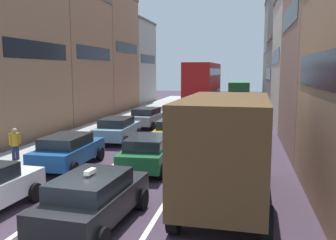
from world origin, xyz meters
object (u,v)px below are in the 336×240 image
object	(u,v)px
taxi_centre_lane_front	(93,198)
coupe_centre_lane_fourth	(189,119)
hatchback_centre_lane_third	(173,131)
removalist_box_truck	(227,146)
bus_mid_queue_primary	(203,86)
pedestrian_near_kerb	(15,143)
wagon_left_lane_second	(68,150)
sedan_right_lane_behind_truck	(225,140)
bus_far_queue_secondary	(240,90)
sedan_left_lane_fourth	(147,117)
sedan_left_lane_third	(117,129)
sedan_centre_lane_second	(148,152)

from	to	relation	value
taxi_centre_lane_front	coupe_centre_lane_fourth	world-z (taller)	taxi_centre_lane_front
hatchback_centre_lane_third	coupe_centre_lane_fourth	distance (m)	5.46
removalist_box_truck	bus_mid_queue_primary	size ratio (longest dim) A/B	0.74
removalist_box_truck	pedestrian_near_kerb	xyz separation A→B (m)	(-10.09, 3.65, -1.03)
wagon_left_lane_second	sedan_right_lane_behind_truck	xyz separation A→B (m)	(6.79, 3.92, 0.00)
bus_far_queue_secondary	coupe_centre_lane_fourth	bearing A→B (deg)	172.64
taxi_centre_lane_front	coupe_centre_lane_fourth	xyz separation A→B (m)	(0.08, 17.39, -0.00)
bus_far_queue_secondary	sedan_right_lane_behind_truck	bearing A→B (deg)	-179.79
sedan_left_lane_fourth	pedestrian_near_kerb	xyz separation A→B (m)	(-3.19, -12.06, 0.15)
sedan_right_lane_behind_truck	pedestrian_near_kerb	bearing A→B (deg)	107.05
coupe_centre_lane_fourth	sedan_left_lane_fourth	bearing A→B (deg)	83.38
hatchback_centre_lane_third	sedan_left_lane_third	size ratio (longest dim) A/B	1.00
removalist_box_truck	wagon_left_lane_second	bearing A→B (deg)	66.55
coupe_centre_lane_fourth	bus_far_queue_secondary	size ratio (longest dim) A/B	0.42
sedan_left_lane_third	bus_mid_queue_primary	xyz separation A→B (m)	(3.40, 16.14, 2.03)
sedan_left_lane_third	pedestrian_near_kerb	bearing A→B (deg)	152.01
sedan_left_lane_third	bus_far_queue_secondary	distance (m)	29.62
coupe_centre_lane_fourth	bus_mid_queue_primary	size ratio (longest dim) A/B	0.42
sedan_left_lane_third	pedestrian_near_kerb	world-z (taller)	pedestrian_near_kerb
hatchback_centre_lane_third	coupe_centre_lane_fourth	bearing A→B (deg)	-3.00
bus_mid_queue_primary	wagon_left_lane_second	bearing A→B (deg)	172.43
sedan_left_lane_fourth	bus_mid_queue_primary	size ratio (longest dim) A/B	0.42
sedan_left_lane_third	hatchback_centre_lane_third	bearing A→B (deg)	-90.75
wagon_left_lane_second	sedan_right_lane_behind_truck	bearing A→B (deg)	-60.71
hatchback_centre_lane_third	pedestrian_near_kerb	distance (m)	8.82
pedestrian_near_kerb	sedan_left_lane_third	bearing A→B (deg)	100.42
wagon_left_lane_second	sedan_left_lane_third	size ratio (longest dim) A/B	0.99
sedan_centre_lane_second	sedan_right_lane_behind_truck	world-z (taller)	same
removalist_box_truck	bus_mid_queue_primary	world-z (taller)	bus_mid_queue_primary
sedan_centre_lane_second	bus_mid_queue_primary	bearing A→B (deg)	-2.36
pedestrian_near_kerb	coupe_centre_lane_fourth	bearing A→B (deg)	97.01
sedan_left_lane_fourth	coupe_centre_lane_fourth	bearing A→B (deg)	-96.01
removalist_box_truck	sedan_left_lane_fourth	bearing A→B (deg)	25.32
bus_mid_queue_primary	hatchback_centre_lane_third	bearing A→B (deg)	-178.28
wagon_left_lane_second	sedan_centre_lane_second	bearing A→B (deg)	-84.02
wagon_left_lane_second	coupe_centre_lane_fourth	world-z (taller)	same
sedan_left_lane_fourth	pedestrian_near_kerb	size ratio (longest dim) A/B	2.66
sedan_centre_lane_second	sedan_left_lane_third	distance (m)	6.76
pedestrian_near_kerb	wagon_left_lane_second	bearing A→B (deg)	31.65
removalist_box_truck	hatchback_centre_lane_third	bearing A→B (deg)	22.20
coupe_centre_lane_fourth	bus_mid_queue_primary	bearing A→B (deg)	4.54
hatchback_centre_lane_third	sedan_right_lane_behind_truck	xyz separation A→B (m)	(3.17, -2.35, 0.00)
sedan_right_lane_behind_truck	pedestrian_near_kerb	size ratio (longest dim) A/B	2.66
coupe_centre_lane_fourth	sedan_left_lane_fourth	world-z (taller)	same
wagon_left_lane_second	bus_far_queue_secondary	world-z (taller)	bus_far_queue_secondary
taxi_centre_lane_front	wagon_left_lane_second	world-z (taller)	taxi_centre_lane_front
wagon_left_lane_second	hatchback_centre_lane_third	distance (m)	7.24
sedan_left_lane_fourth	bus_far_queue_secondary	bearing A→B (deg)	-12.32
sedan_centre_lane_second	wagon_left_lane_second	xyz separation A→B (m)	(-3.61, -0.43, 0.00)
wagon_left_lane_second	sedan_left_lane_fourth	xyz separation A→B (m)	(0.34, 12.32, 0.00)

